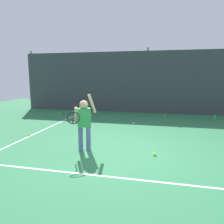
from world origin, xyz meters
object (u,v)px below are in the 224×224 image
object	(u,v)px
tennis_ball_2	(165,115)
tennis_ball_4	(75,111)
tennis_ball_5	(155,154)
tennis_ball_1	(134,123)
water_bottle	(215,117)
tennis_ball_0	(59,113)
tennis_ball_6	(29,135)
tennis_player	(84,121)
tennis_ball_3	(91,115)

from	to	relation	value
tennis_ball_2	tennis_ball_4	xyz separation A→B (m)	(-4.31, 0.11, 0.00)
tennis_ball_2	tennis_ball_5	world-z (taller)	same
tennis_ball_1	tennis_ball_5	bearing A→B (deg)	-74.21
tennis_ball_4	tennis_ball_5	distance (m)	6.48
tennis_ball_5	water_bottle	bearing A→B (deg)	63.85
tennis_ball_1	tennis_ball_2	bearing A→B (deg)	58.87
water_bottle	tennis_ball_1	xyz separation A→B (m)	(-3.11, -1.52, -0.08)
tennis_ball_0	tennis_ball_4	xyz separation A→B (m)	(0.57, 0.58, 0.00)
tennis_ball_0	tennis_ball_6	xyz separation A→B (m)	(0.88, -3.71, 0.00)
water_bottle	tennis_ball_0	distance (m)	6.83
tennis_ball_0	tennis_ball_1	size ratio (longest dim) A/B	1.00
water_bottle	tennis_ball_6	xyz separation A→B (m)	(-5.94, -3.78, -0.08)
tennis_player	tennis_ball_4	distance (m)	5.68
water_bottle	tennis_ball_5	world-z (taller)	water_bottle
tennis_ball_4	tennis_ball_1	bearing A→B (deg)	-32.94
water_bottle	tennis_ball_2	bearing A→B (deg)	168.38
tennis_ball_0	tennis_ball_1	bearing A→B (deg)	-21.41
water_bottle	tennis_ball_1	distance (m)	3.46
tennis_ball_3	tennis_ball_6	world-z (taller)	same
water_bottle	tennis_ball_2	world-z (taller)	water_bottle
tennis_ball_4	tennis_ball_5	world-z (taller)	same
tennis_ball_4	tennis_ball_6	xyz separation A→B (m)	(0.31, -4.30, 0.00)
tennis_ball_4	tennis_ball_2	bearing A→B (deg)	-1.52
tennis_ball_2	tennis_ball_3	distance (m)	3.28
water_bottle	tennis_ball_3	xyz separation A→B (m)	(-5.17, -0.25, -0.08)
tennis_ball_0	tennis_ball_5	size ratio (longest dim) A/B	1.00
tennis_ball_3	tennis_ball_6	xyz separation A→B (m)	(-0.78, -3.53, 0.00)
water_bottle	tennis_ball_6	world-z (taller)	water_bottle
tennis_ball_3	tennis_ball_5	world-z (taller)	same
tennis_player	tennis_ball_3	xyz separation A→B (m)	(-1.27, 4.36, -0.69)
water_bottle	tennis_ball_1	size ratio (longest dim) A/B	3.33
tennis_player	tennis_ball_0	distance (m)	5.44
tennis_ball_0	tennis_ball_4	bearing A→B (deg)	45.65
tennis_ball_3	tennis_ball_4	world-z (taller)	same
tennis_ball_6	tennis_ball_4	bearing A→B (deg)	94.18
tennis_ball_4	tennis_ball_3	bearing A→B (deg)	-34.89
tennis_player	tennis_ball_1	distance (m)	3.25
tennis_player	water_bottle	size ratio (longest dim) A/B	6.14
tennis_ball_3	tennis_ball_2	bearing A→B (deg)	11.35
tennis_ball_3	tennis_ball_5	bearing A→B (deg)	-56.02
tennis_player	water_bottle	world-z (taller)	tennis_player
tennis_ball_6	tennis_ball_2	bearing A→B (deg)	46.30
tennis_ball_3	tennis_ball_6	bearing A→B (deg)	-102.40
tennis_player	tennis_ball_2	size ratio (longest dim) A/B	20.46
tennis_ball_2	tennis_ball_5	bearing A→B (deg)	-93.44
tennis_ball_4	tennis_ball_5	size ratio (longest dim) A/B	1.00
tennis_ball_3	tennis_ball_5	distance (m)	5.22
tennis_player	tennis_ball_4	world-z (taller)	tennis_player
water_bottle	tennis_ball_6	distance (m)	7.04
tennis_player	tennis_ball_0	size ratio (longest dim) A/B	20.46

